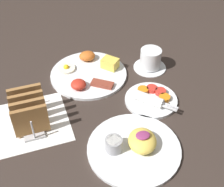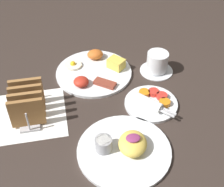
% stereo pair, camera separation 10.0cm
% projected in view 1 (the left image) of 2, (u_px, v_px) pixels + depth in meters
% --- Properties ---
extents(ground_plane, '(3.00, 3.00, 0.00)m').
position_uv_depth(ground_plane, '(97.00, 112.00, 0.98)').
color(ground_plane, '#332823').
extents(napkin_flat, '(0.22, 0.22, 0.00)m').
position_uv_depth(napkin_flat, '(32.00, 123.00, 0.95)').
color(napkin_flat, white).
rests_on(napkin_flat, ground_plane).
extents(plate_breakfast, '(0.27, 0.27, 0.05)m').
position_uv_depth(plate_breakfast, '(89.00, 72.00, 1.12)').
color(plate_breakfast, white).
rests_on(plate_breakfast, ground_plane).
extents(plate_condiments, '(0.17, 0.18, 0.04)m').
position_uv_depth(plate_condiments, '(151.00, 99.00, 1.02)').
color(plate_condiments, white).
rests_on(plate_condiments, ground_plane).
extents(plate_foreground, '(0.26, 0.26, 0.06)m').
position_uv_depth(plate_foreground, '(134.00, 146.00, 0.86)').
color(plate_foreground, white).
rests_on(plate_foreground, ground_plane).
extents(toast_rack, '(0.10, 0.15, 0.10)m').
position_uv_depth(toast_rack, '(29.00, 111.00, 0.92)').
color(toast_rack, '#B7B7BC').
rests_on(toast_rack, ground_plane).
extents(coffee_cup, '(0.12, 0.12, 0.08)m').
position_uv_depth(coffee_cup, '(150.00, 60.00, 1.13)').
color(coffee_cup, white).
rests_on(coffee_cup, ground_plane).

